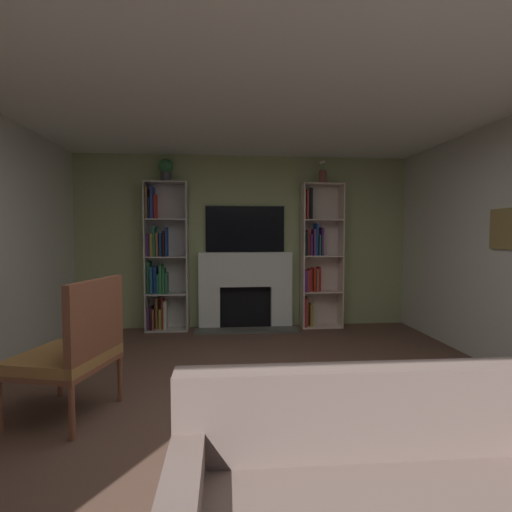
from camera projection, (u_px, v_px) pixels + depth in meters
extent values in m
plane|color=brown|center=(271.00, 423.00, 2.94)|extent=(7.48, 7.48, 0.00)
cube|color=#A3AE76|center=(245.00, 242.00, 5.99)|extent=(5.15, 0.06, 2.60)
cube|color=olive|center=(503.00, 229.00, 3.98)|extent=(0.03, 0.35, 0.41)
cube|color=#41585A|center=(502.00, 229.00, 3.98)|extent=(0.01, 0.29, 0.35)
cube|color=white|center=(272.00, 65.00, 2.79)|extent=(5.15, 6.35, 0.06)
cube|color=white|center=(210.00, 307.00, 5.87)|extent=(0.32, 0.19, 0.63)
cube|color=white|center=(281.00, 306.00, 5.97)|extent=(0.32, 0.19, 0.63)
cube|color=white|center=(245.00, 269.00, 5.89)|extent=(1.40, 0.19, 0.52)
cube|color=black|center=(245.00, 306.00, 5.98)|extent=(0.77, 0.08, 0.63)
cube|color=#54554E|center=(247.00, 330.00, 5.70)|extent=(1.50, 0.30, 0.03)
cube|color=black|center=(245.00, 229.00, 5.92)|extent=(1.19, 0.06, 0.69)
cube|color=beige|center=(146.00, 257.00, 5.69)|extent=(0.02, 0.32, 2.18)
cube|color=beige|center=(187.00, 257.00, 5.74)|extent=(0.02, 0.32, 2.18)
cube|color=beige|center=(168.00, 256.00, 5.86)|extent=(0.62, 0.02, 2.18)
cube|color=beige|center=(168.00, 329.00, 5.78)|extent=(0.58, 0.32, 0.02)
cube|color=#5A2963|center=(149.00, 318.00, 5.77)|extent=(0.02, 0.22, 0.32)
cube|color=black|center=(152.00, 318.00, 5.77)|extent=(0.03, 0.23, 0.33)
cube|color=brown|center=(154.00, 319.00, 5.77)|extent=(0.02, 0.24, 0.30)
cube|color=brown|center=(157.00, 313.00, 5.79)|extent=(0.03, 0.19, 0.46)
cube|color=olive|center=(161.00, 319.00, 5.81)|extent=(0.04, 0.18, 0.29)
cube|color=#B22A21|center=(163.00, 313.00, 5.81)|extent=(0.02, 0.18, 0.45)
cube|color=beige|center=(166.00, 315.00, 5.80)|extent=(0.04, 0.21, 0.41)
cube|color=beige|center=(167.00, 294.00, 5.75)|extent=(0.58, 0.32, 0.02)
cube|color=#25673A|center=(149.00, 277.00, 5.74)|extent=(0.04, 0.22, 0.47)
cube|color=#26567E|center=(152.00, 280.00, 5.72)|extent=(0.03, 0.26, 0.39)
cube|color=#214595|center=(156.00, 280.00, 5.76)|extent=(0.04, 0.19, 0.39)
cube|color=#206B53|center=(159.00, 283.00, 5.75)|extent=(0.03, 0.23, 0.28)
cube|color=#357542|center=(161.00, 279.00, 5.74)|extent=(0.04, 0.25, 0.42)
cube|color=#277B47|center=(164.00, 281.00, 5.75)|extent=(0.02, 0.24, 0.36)
cube|color=#34644E|center=(167.00, 283.00, 5.76)|extent=(0.03, 0.22, 0.30)
cube|color=beige|center=(167.00, 257.00, 5.71)|extent=(0.58, 0.32, 0.02)
cube|color=#4C2A6F|center=(149.00, 245.00, 5.71)|extent=(0.04, 0.22, 0.33)
cube|color=olive|center=(152.00, 245.00, 5.70)|extent=(0.04, 0.25, 0.33)
cube|color=#227A50|center=(155.00, 241.00, 5.70)|extent=(0.02, 0.26, 0.43)
cube|color=brown|center=(158.00, 245.00, 5.70)|extent=(0.03, 0.26, 0.34)
cube|color=#20498A|center=(161.00, 244.00, 5.73)|extent=(0.04, 0.22, 0.34)
cube|color=black|center=(164.00, 243.00, 5.71)|extent=(0.03, 0.27, 0.37)
cube|color=navy|center=(167.00, 242.00, 5.73)|extent=(0.02, 0.23, 0.42)
cube|color=beige|center=(166.00, 220.00, 5.68)|extent=(0.58, 0.32, 0.02)
cube|color=olive|center=(148.00, 203.00, 5.66)|extent=(0.03, 0.25, 0.45)
cube|color=black|center=(150.00, 209.00, 5.66)|extent=(0.03, 0.26, 0.30)
cube|color=navy|center=(153.00, 203.00, 5.66)|extent=(0.04, 0.26, 0.46)
cube|color=red|center=(156.00, 207.00, 5.69)|extent=(0.02, 0.23, 0.35)
cube|color=beige|center=(166.00, 183.00, 5.65)|extent=(0.58, 0.32, 0.02)
cube|color=beige|center=(302.00, 256.00, 5.90)|extent=(0.02, 0.30, 2.18)
cube|color=beige|center=(341.00, 256.00, 5.96)|extent=(0.02, 0.30, 2.18)
cube|color=beige|center=(319.00, 255.00, 6.07)|extent=(0.62, 0.02, 2.18)
cube|color=beige|center=(321.00, 326.00, 5.99)|extent=(0.58, 0.30, 0.02)
cube|color=#B62931|center=(304.00, 312.00, 5.96)|extent=(0.04, 0.25, 0.42)
cube|color=#965332|center=(306.00, 311.00, 6.00)|extent=(0.04, 0.18, 0.43)
cube|color=olive|center=(310.00, 315.00, 5.99)|extent=(0.04, 0.22, 0.33)
cube|color=beige|center=(321.00, 291.00, 5.96)|extent=(0.58, 0.30, 0.02)
cube|color=#5E2372|center=(305.00, 280.00, 5.94)|extent=(0.04, 0.25, 0.32)
cube|color=#B23534|center=(308.00, 280.00, 5.96)|extent=(0.04, 0.22, 0.32)
cube|color=red|center=(310.00, 280.00, 5.98)|extent=(0.04, 0.18, 0.34)
cube|color=red|center=(313.00, 279.00, 5.95)|extent=(0.02, 0.24, 0.36)
cube|color=#985C3A|center=(316.00, 280.00, 5.96)|extent=(0.03, 0.23, 0.34)
cube|color=red|center=(319.00, 279.00, 6.00)|extent=(0.03, 0.17, 0.36)
cube|color=beige|center=(322.00, 256.00, 5.93)|extent=(0.58, 0.30, 0.02)
cube|color=black|center=(305.00, 244.00, 5.91)|extent=(0.04, 0.24, 0.36)
cube|color=#AA2A32|center=(308.00, 243.00, 5.95)|extent=(0.04, 0.17, 0.38)
cube|color=#522C74|center=(310.00, 245.00, 5.94)|extent=(0.03, 0.20, 0.32)
cube|color=#653467|center=(313.00, 242.00, 5.93)|extent=(0.03, 0.22, 0.40)
cube|color=navy|center=(316.00, 240.00, 5.93)|extent=(0.03, 0.22, 0.48)
cube|color=#2D7353|center=(319.00, 245.00, 5.95)|extent=(0.03, 0.21, 0.31)
cube|color=#592B77|center=(322.00, 241.00, 5.96)|extent=(0.03, 0.19, 0.42)
cube|color=beige|center=(322.00, 220.00, 5.90)|extent=(0.58, 0.30, 0.02)
cube|color=beige|center=(304.00, 206.00, 5.91)|extent=(0.02, 0.17, 0.42)
cube|color=#AD3129|center=(307.00, 205.00, 5.90)|extent=(0.03, 0.20, 0.45)
cube|color=black|center=(310.00, 204.00, 5.90)|extent=(0.04, 0.20, 0.47)
cube|color=beige|center=(322.00, 184.00, 5.87)|extent=(0.58, 0.30, 0.02)
cylinder|color=#4D4952|center=(166.00, 177.00, 5.66)|extent=(0.15, 0.15, 0.14)
sphere|color=#306F40|center=(166.00, 166.00, 5.65)|extent=(0.21, 0.21, 0.21)
cylinder|color=brown|center=(322.00, 177.00, 5.86)|extent=(0.10, 0.10, 0.20)
cylinder|color=#4C7F3F|center=(321.00, 166.00, 5.86)|extent=(0.01, 0.01, 0.12)
sphere|color=silver|center=(321.00, 162.00, 5.86)|extent=(0.05, 0.05, 0.05)
cylinder|color=#4C7F3F|center=(324.00, 166.00, 5.86)|extent=(0.01, 0.01, 0.13)
sphere|color=silver|center=(324.00, 162.00, 5.85)|extent=(0.05, 0.05, 0.05)
cube|color=#7C6861|center=(363.00, 410.00, 1.78)|extent=(1.71, 0.18, 0.41)
cylinder|color=brown|center=(72.00, 410.00, 2.68)|extent=(0.04, 0.04, 0.42)
cylinder|color=brown|center=(120.00, 376.00, 3.31)|extent=(0.04, 0.04, 0.42)
cylinder|color=brown|center=(60.00, 372.00, 3.41)|extent=(0.04, 0.04, 0.42)
cube|color=#B57F44|center=(64.00, 357.00, 3.03)|extent=(0.78, 0.83, 0.08)
cube|color=brown|center=(64.00, 365.00, 3.03)|extent=(0.78, 0.83, 0.04)
cube|color=brown|center=(96.00, 322.00, 2.97)|extent=(0.24, 0.68, 0.65)
cube|color=#836453|center=(327.00, 408.00, 2.37)|extent=(0.89, 0.49, 0.04)
cylinder|color=#836453|center=(262.00, 463.00, 2.13)|extent=(0.05, 0.05, 0.34)
cylinder|color=#836453|center=(410.00, 455.00, 2.21)|extent=(0.05, 0.05, 0.34)
cylinder|color=#836453|center=(255.00, 424.00, 2.57)|extent=(0.05, 0.05, 0.34)
cylinder|color=#836453|center=(379.00, 418.00, 2.64)|extent=(0.05, 0.05, 0.34)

